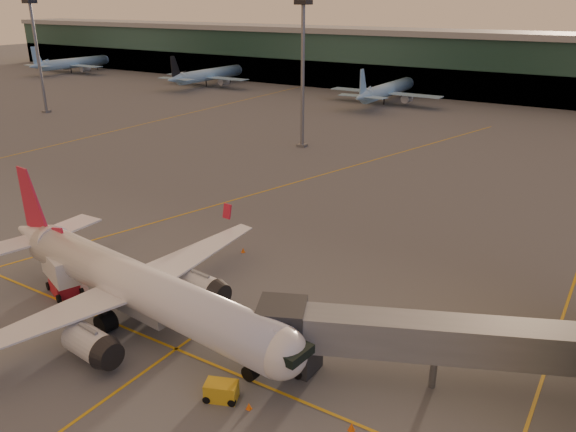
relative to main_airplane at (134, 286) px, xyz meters
The scene contains 13 objects.
ground 7.12m from the main_airplane, 85.64° to the right, with size 600.00×600.00×0.00m, color #4C4F54.
taxi_markings 39.09m from the main_airplane, 100.14° to the left, with size 100.12×173.00×0.01m.
terminal 135.73m from the main_airplane, 89.80° to the left, with size 400.00×20.00×17.60m.
mast_west_far 106.12m from the main_airplane, 148.05° to the left, with size 2.40×2.40×25.60m.
mast_west_near 63.95m from the main_airplane, 108.08° to the left, with size 2.40×2.40×25.60m.
distant_aircraft_row 112.46m from the main_airplane, 84.23° to the left, with size 350.00×34.00×13.00m.
main_airplane is the anchor object (origin of this frame).
jet_bridge 25.83m from the main_airplane, 12.89° to the left, with size 24.98×13.22×5.52m.
catering_truck 9.85m from the main_airplane, behind, with size 5.44×3.74×3.88m.
gpu_cart 13.13m from the main_airplane, 17.79° to the right, with size 2.59×2.09×1.32m.
cone_nose 21.40m from the main_airplane, ahead, with size 0.45×0.45×0.57m.
cone_wing_left 16.54m from the main_airplane, 93.01° to the left, with size 0.42×0.42×0.54m.
cone_fwd 15.20m from the main_airplane, 14.47° to the right, with size 0.39×0.39×0.50m.
Camera 1 is at (32.33, -21.85, 25.64)m, focal length 35.00 mm.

